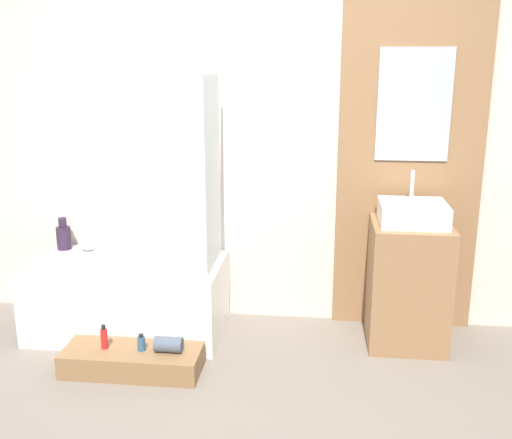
# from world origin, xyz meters

# --- Properties ---
(wall_tiled_back) EXTENTS (4.20, 0.06, 2.60)m
(wall_tiled_back) POSITION_xyz_m (0.00, 1.58, 1.30)
(wall_tiled_back) COLOR beige
(wall_tiled_back) RESTS_ON ground_plane
(wall_wood_accent) EXTENTS (0.92, 0.04, 2.60)m
(wall_wood_accent) POSITION_xyz_m (0.92, 1.53, 1.31)
(wall_wood_accent) COLOR #8E6642
(wall_wood_accent) RESTS_ON ground_plane
(bathtub) EXTENTS (1.25, 0.67, 0.48)m
(bathtub) POSITION_xyz_m (-0.90, 1.20, 0.24)
(bathtub) COLOR white
(bathtub) RESTS_ON ground_plane
(glass_shower_screen) EXTENTS (0.01, 0.49, 1.20)m
(glass_shower_screen) POSITION_xyz_m (-0.31, 1.13, 1.09)
(glass_shower_screen) COLOR silver
(glass_shower_screen) RESTS_ON bathtub
(wooden_step_bench) EXTENTS (0.81, 0.30, 0.14)m
(wooden_step_bench) POSITION_xyz_m (-0.72, 0.67, 0.07)
(wooden_step_bench) COLOR olive
(wooden_step_bench) RESTS_ON ground_plane
(vanity_cabinet) EXTENTS (0.48, 0.50, 0.79)m
(vanity_cabinet) POSITION_xyz_m (0.92, 1.26, 0.40)
(vanity_cabinet) COLOR #8E6642
(vanity_cabinet) RESTS_ON ground_plane
(sink) EXTENTS (0.40, 0.37, 0.31)m
(sink) POSITION_xyz_m (0.92, 1.26, 0.86)
(sink) COLOR white
(sink) RESTS_ON vanity_cabinet
(vase_tall_dark) EXTENTS (0.10, 0.10, 0.23)m
(vase_tall_dark) POSITION_xyz_m (-1.42, 1.43, 0.58)
(vase_tall_dark) COLOR #2D1E33
(vase_tall_dark) RESTS_ON bathtub
(vase_round_light) EXTENTS (0.13, 0.13, 0.13)m
(vase_round_light) POSITION_xyz_m (-1.25, 1.42, 0.55)
(vase_round_light) COLOR silver
(vase_round_light) RESTS_ON bathtub
(bottle_soap_primary) EXTENTS (0.04, 0.04, 0.15)m
(bottle_soap_primary) POSITION_xyz_m (-0.88, 0.67, 0.21)
(bottle_soap_primary) COLOR red
(bottle_soap_primary) RESTS_ON wooden_step_bench
(bottle_soap_secondary) EXTENTS (0.05, 0.05, 0.10)m
(bottle_soap_secondary) POSITION_xyz_m (-0.66, 0.67, 0.18)
(bottle_soap_secondary) COLOR #2D567A
(bottle_soap_secondary) RESTS_ON wooden_step_bench
(towel_roll) EXTENTS (0.16, 0.09, 0.09)m
(towel_roll) POSITION_xyz_m (-0.49, 0.67, 0.19)
(towel_roll) COLOR #4C5666
(towel_roll) RESTS_ON wooden_step_bench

